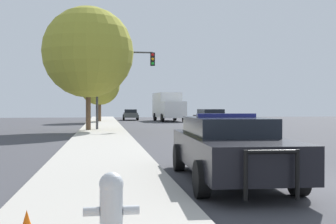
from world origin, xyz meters
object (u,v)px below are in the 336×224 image
object	(u,v)px
box_truck	(168,106)
fire_hydrant	(111,207)
police_car	(228,146)
tree_sidewalk_mid	(88,52)
tree_sidewalk_far	(99,85)
traffic_light	(120,73)
car_background_distant	(131,114)
car_background_oncoming	(211,119)

from	to	relation	value
box_truck	fire_hydrant	bearing A→B (deg)	77.02
police_car	tree_sidewalk_mid	world-z (taller)	tree_sidewalk_mid
tree_sidewalk_mid	tree_sidewalk_far	size ratio (longest dim) A/B	1.36
traffic_light	box_truck	bearing A→B (deg)	71.29
tree_sidewalk_far	fire_hydrant	bearing A→B (deg)	-89.33
box_truck	tree_sidewalk_mid	distance (m)	20.53
traffic_light	car_background_distant	bearing A→B (deg)	84.46
tree_sidewalk_mid	tree_sidewalk_far	bearing A→B (deg)	87.93
police_car	car_background_distant	xyz separation A→B (m)	(0.49, 41.41, -0.08)
police_car	tree_sidewalk_far	world-z (taller)	tree_sidewalk_far
police_car	fire_hydrant	bearing A→B (deg)	61.51
car_background_oncoming	box_truck	size ratio (longest dim) A/B	0.60
fire_hydrant	box_truck	distance (m)	42.42
car_background_oncoming	tree_sidewalk_mid	size ratio (longest dim) A/B	0.55
car_background_distant	tree_sidewalk_far	world-z (taller)	tree_sidewalk_far
traffic_light	box_truck	world-z (taller)	traffic_light
tree_sidewalk_mid	traffic_light	bearing A→B (deg)	17.56
traffic_light	car_background_distant	size ratio (longest dim) A/B	1.24
fire_hydrant	box_truck	xyz separation A→B (m)	(7.11, 41.81, 1.11)
tree_sidewalk_mid	car_background_oncoming	bearing A→B (deg)	8.17
police_car	tree_sidewalk_mid	xyz separation A→B (m)	(-3.73, 18.88, 4.42)
fire_hydrant	tree_sidewalk_mid	world-z (taller)	tree_sidewalk_mid
car_background_distant	box_truck	xyz separation A→B (m)	(3.93, -4.02, 0.98)
traffic_light	box_truck	size ratio (longest dim) A/B	0.74
car_background_distant	tree_sidewalk_mid	bearing A→B (deg)	-97.61
fire_hydrant	car_background_distant	bearing A→B (deg)	86.03
fire_hydrant	tree_sidewalk_mid	bearing A→B (deg)	92.56
police_car	tree_sidewalk_far	distance (m)	35.21
car_background_distant	tree_sidewalk_far	distance (m)	8.10
police_car	car_background_oncoming	world-z (taller)	police_car
traffic_light	car_background_oncoming	xyz separation A→B (m)	(6.49, 0.57, -3.15)
car_background_oncoming	tree_sidewalk_mid	bearing A→B (deg)	7.76
car_background_distant	car_background_oncoming	xyz separation A→B (m)	(4.37, -21.30, 0.08)
box_truck	tree_sidewalk_far	distance (m)	8.27
police_car	car_background_oncoming	size ratio (longest dim) A/B	1.24
tree_sidewalk_mid	tree_sidewalk_far	world-z (taller)	tree_sidewalk_mid
traffic_light	box_truck	xyz separation A→B (m)	(6.05, 17.85, -2.25)
car_background_oncoming	tree_sidewalk_mid	distance (m)	9.74
car_background_distant	tree_sidewalk_mid	distance (m)	23.36
car_background_distant	box_truck	bearing A→B (deg)	-42.67
tree_sidewalk_far	tree_sidewalk_mid	bearing A→B (deg)	-92.07
traffic_light	car_background_distant	distance (m)	22.21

